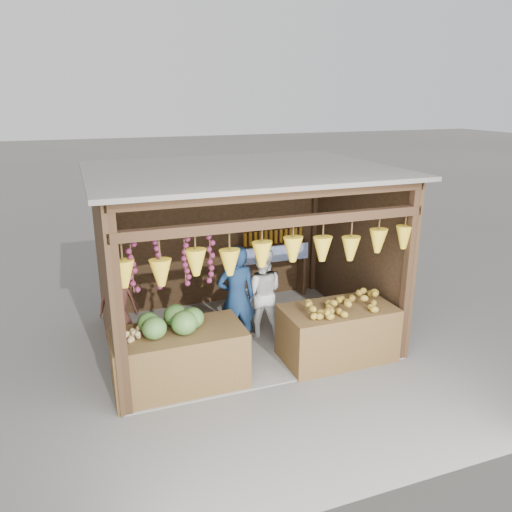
{
  "coord_description": "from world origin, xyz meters",
  "views": [
    {
      "loc": [
        -2.27,
        -6.78,
        3.65
      ],
      "look_at": [
        0.2,
        -0.1,
        1.35
      ],
      "focal_mm": 35.0,
      "sensor_mm": 36.0,
      "label": 1
    }
  ],
  "objects_px": {
    "man_standing": "(236,298)",
    "vendor_seated": "(118,305)",
    "counter_right": "(337,333)",
    "counter_left": "(179,358)",
    "woman_standing": "(261,293)"
  },
  "relations": [
    {
      "from": "counter_left",
      "to": "vendor_seated",
      "type": "xyz_separation_m",
      "value": [
        -0.64,
        1.01,
        0.44
      ]
    },
    {
      "from": "man_standing",
      "to": "counter_right",
      "type": "bearing_deg",
      "value": 149.12
    },
    {
      "from": "woman_standing",
      "to": "vendor_seated",
      "type": "height_order",
      "value": "woman_standing"
    },
    {
      "from": "counter_right",
      "to": "man_standing",
      "type": "relative_size",
      "value": 0.99
    },
    {
      "from": "counter_right",
      "to": "vendor_seated",
      "type": "xyz_separation_m",
      "value": [
        -2.92,
        1.08,
        0.44
      ]
    },
    {
      "from": "counter_left",
      "to": "man_standing",
      "type": "height_order",
      "value": "man_standing"
    },
    {
      "from": "man_standing",
      "to": "vendor_seated",
      "type": "relative_size",
      "value": 1.48
    },
    {
      "from": "woman_standing",
      "to": "man_standing",
      "type": "bearing_deg",
      "value": 48.7
    },
    {
      "from": "counter_left",
      "to": "counter_right",
      "type": "height_order",
      "value": "counter_right"
    },
    {
      "from": "man_standing",
      "to": "vendor_seated",
      "type": "distance_m",
      "value": 1.69
    },
    {
      "from": "counter_left",
      "to": "woman_standing",
      "type": "height_order",
      "value": "woman_standing"
    },
    {
      "from": "woman_standing",
      "to": "counter_right",
      "type": "bearing_deg",
      "value": 146.32
    },
    {
      "from": "counter_left",
      "to": "vendor_seated",
      "type": "relative_size",
      "value": 1.55
    },
    {
      "from": "counter_left",
      "to": "woman_standing",
      "type": "bearing_deg",
      "value": 33.25
    },
    {
      "from": "woman_standing",
      "to": "vendor_seated",
      "type": "distance_m",
      "value": 2.16
    }
  ]
}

